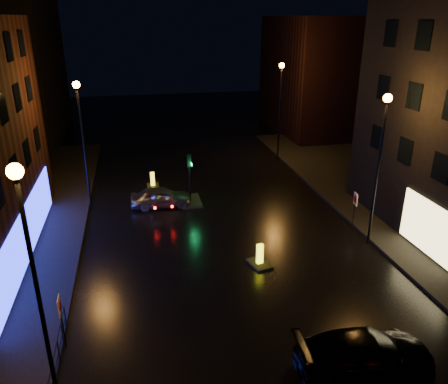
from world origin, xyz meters
The scene contains 16 objects.
ground centered at (0.00, 0.00, 0.00)m, with size 120.00×120.00×0.00m, color black.
pavement_right centered at (14.00, 8.00, 0.07)m, with size 12.00×44.00×0.15m, color black.
building_far_left centered at (-16.00, 35.00, 7.00)m, with size 8.00×16.00×14.00m, color black.
building_far_right centered at (15.00, 32.00, 6.00)m, with size 8.00×14.00×12.00m, color black.
street_lamp_lnear centered at (-7.80, -2.00, 5.56)m, with size 0.44×0.44×8.37m.
street_lamp_lfar centered at (-7.80, 14.00, 5.56)m, with size 0.44×0.44×8.37m.
street_lamp_rnear centered at (7.80, 6.00, 5.56)m, with size 0.44×0.44×8.37m.
street_lamp_rfar centered at (7.80, 22.00, 5.56)m, with size 0.44×0.44×8.37m.
traffic_signal centered at (-1.20, 14.00, 0.50)m, with size 1.40×2.40×3.45m.
guard_railing centered at (-8.00, -1.00, 0.74)m, with size 0.05×6.04×1.00m.
silver_hatchback centered at (-3.23, 13.62, 0.68)m, with size 1.61×4.01×1.37m, color #ABAFB3.
dark_sedan centered at (2.80, -2.65, 0.74)m, with size 2.06×5.07×1.47m, color black.
bollard_near centered at (1.16, 5.05, 0.26)m, with size 1.20×1.52×1.17m.
bollard_far centered at (-3.56, 17.44, 0.25)m, with size 0.88×1.32×1.14m.
road_sign_left centered at (-7.90, 0.83, 1.68)m, with size 0.08×0.54×2.25m.
road_sign_right centered at (7.90, 8.03, 1.67)m, with size 0.12×0.54×2.23m.
Camera 1 is at (-4.69, -13.66, 11.89)m, focal length 35.00 mm.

